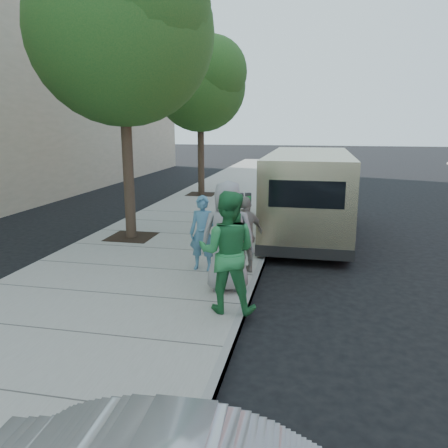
{
  "coord_description": "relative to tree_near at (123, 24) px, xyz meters",
  "views": [
    {
      "loc": [
        2.51,
        -8.38,
        3.15
      ],
      "look_at": [
        0.7,
        0.38,
        1.1
      ],
      "focal_mm": 35.0,
      "sensor_mm": 36.0,
      "label": 1
    }
  ],
  "objects": [
    {
      "name": "tree_far",
      "position": [
        -0.0,
        7.6,
        -0.66
      ],
      "size": [
        3.92,
        3.8,
        6.49
      ],
      "color": "black",
      "rests_on": "sidewalk"
    },
    {
      "name": "van",
      "position": [
        4.63,
        1.71,
        -4.29
      ],
      "size": [
        2.2,
        6.44,
        2.38
      ],
      "rotation": [
        0.0,
        0.0,
        -0.0
      ],
      "color": "#BEB288",
      "rests_on": "ground"
    },
    {
      "name": "tree_near",
      "position": [
        0.0,
        0.0,
        0.0
      ],
      "size": [
        4.62,
        4.6,
        7.53
      ],
      "color": "black",
      "rests_on": "sidewalk"
    },
    {
      "name": "sidewalk",
      "position": [
        1.25,
        -2.4,
        -5.47
      ],
      "size": [
        5.0,
        60.0,
        0.15
      ],
      "primitive_type": "cube",
      "color": "gray",
      "rests_on": "ground"
    },
    {
      "name": "parking_meter",
      "position": [
        3.24,
        -1.13,
        -4.32
      ],
      "size": [
        0.32,
        0.21,
        1.48
      ],
      "rotation": [
        0.0,
        0.0,
        0.38
      ],
      "color": "gray",
      "rests_on": "sidewalk"
    },
    {
      "name": "person_gray_shirt",
      "position": [
        3.28,
        -3.27,
        -4.38
      ],
      "size": [
        1.1,
        0.83,
        2.04
      ],
      "primitive_type": "imported",
      "rotation": [
        0.0,
        0.0,
        3.34
      ],
      "color": "gray",
      "rests_on": "sidewalk"
    },
    {
      "name": "person_officer",
      "position": [
        2.55,
        -2.25,
        -4.61
      ],
      "size": [
        0.58,
        0.39,
        1.57
      ],
      "primitive_type": "imported",
      "rotation": [
        0.0,
        0.0,
        -0.02
      ],
      "color": "teal",
      "rests_on": "sidewalk"
    },
    {
      "name": "person_green_shirt",
      "position": [
        3.45,
        -4.17,
        -4.4
      ],
      "size": [
        0.98,
        0.78,
        1.99
      ],
      "primitive_type": "imported",
      "rotation": [
        0.0,
        0.0,
        3.17
      ],
      "color": "#2A8245",
      "rests_on": "sidewalk"
    },
    {
      "name": "curb_face",
      "position": [
        3.69,
        -2.4,
        -5.47
      ],
      "size": [
        0.12,
        60.0,
        0.16
      ],
      "primitive_type": "cube",
      "color": "gray",
      "rests_on": "ground"
    },
    {
      "name": "person_striped_polo",
      "position": [
        3.45,
        -2.27,
        -4.6
      ],
      "size": [
        0.85,
        0.99,
        1.6
      ],
      "primitive_type": "imported",
      "rotation": [
        0.0,
        0.0,
        4.11
      ],
      "color": "gray",
      "rests_on": "sidewalk"
    },
    {
      "name": "ground",
      "position": [
        2.25,
        -2.4,
        -5.55
      ],
      "size": [
        120.0,
        120.0,
        0.0
      ],
      "primitive_type": "plane",
      "color": "black",
      "rests_on": "ground"
    }
  ]
}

